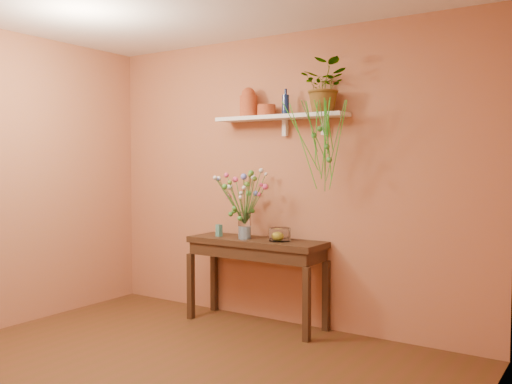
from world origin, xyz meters
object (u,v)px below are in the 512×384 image
at_px(blue_bottle, 286,104).
at_px(sideboard, 256,251).
at_px(glass_vase, 245,228).
at_px(glass_bowl, 280,235).
at_px(spider_plant, 325,86).
at_px(terracotta_jug, 248,103).
at_px(bouquet, 242,190).

bearing_deg(blue_bottle, sideboard, -159.40).
distance_m(glass_vase, glass_bowl, 0.35).
height_order(blue_bottle, spider_plant, spider_plant).
bearing_deg(blue_bottle, terracotta_jug, 178.55).
xyz_separation_m(sideboard, spider_plant, (0.66, 0.08, 1.48)).
xyz_separation_m(blue_bottle, bouquet, (-0.38, -0.14, -0.78)).
xyz_separation_m(sideboard, terracotta_jug, (-0.15, 0.11, 1.39)).
bearing_deg(glass_bowl, glass_vase, -171.13).
bearing_deg(terracotta_jug, sideboard, -34.69).
bearing_deg(glass_vase, terracotta_jug, 111.57).
xyz_separation_m(spider_plant, glass_vase, (-0.76, -0.13, -1.25)).
distance_m(terracotta_jug, bouquet, 0.84).
bearing_deg(glass_vase, blue_bottle, 22.48).
distance_m(glass_vase, bouquet, 0.34).
bearing_deg(glass_vase, sideboard, 27.38).
bearing_deg(spider_plant, blue_bottle, 177.47).
relative_size(blue_bottle, spider_plant, 0.52).
relative_size(glass_vase, bouquet, 0.48).
height_order(sideboard, bouquet, bouquet).
distance_m(terracotta_jug, blue_bottle, 0.41).
xyz_separation_m(blue_bottle, glass_vase, (-0.35, -0.15, -1.13)).
bearing_deg(bouquet, blue_bottle, 20.73).
bearing_deg(bouquet, spider_plant, 9.07).
height_order(sideboard, terracotta_jug, terracotta_jug).
height_order(blue_bottle, glass_bowl, blue_bottle).
relative_size(blue_bottle, glass_vase, 0.94).
bearing_deg(blue_bottle, spider_plant, -2.53).
relative_size(glass_vase, glass_bowl, 1.26).
bearing_deg(blue_bottle, glass_bowl, -93.33).
bearing_deg(blue_bottle, glass_vase, -157.52).
height_order(glass_vase, glass_bowl, glass_vase).
bearing_deg(terracotta_jug, glass_vase, -68.43).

